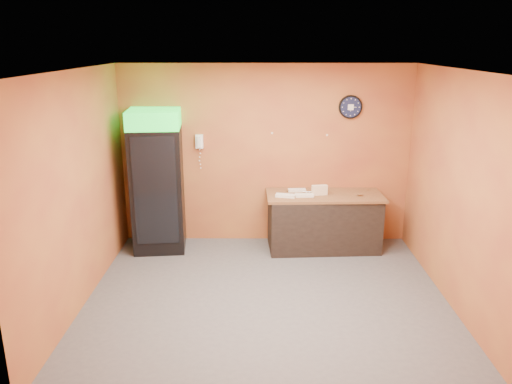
{
  "coord_description": "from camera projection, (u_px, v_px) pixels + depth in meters",
  "views": [
    {
      "loc": [
        -0.1,
        -5.63,
        3.09
      ],
      "look_at": [
        -0.14,
        0.6,
        1.22
      ],
      "focal_mm": 35.0,
      "sensor_mm": 36.0,
      "label": 1
    }
  ],
  "objects": [
    {
      "name": "wrapped_sandwich_left",
      "position": [
        285.0,
        196.0,
        7.44
      ],
      "size": [
        0.31,
        0.18,
        0.04
      ],
      "primitive_type": "cube",
      "rotation": [
        0.0,
        0.0,
        -0.22
      ],
      "color": "silver",
      "rests_on": "butcher_paper"
    },
    {
      "name": "right_wall",
      "position": [
        458.0,
        192.0,
        5.87
      ],
      "size": [
        0.02,
        4.0,
        2.8
      ],
      "primitive_type": "cube",
      "color": "#B57133",
      "rests_on": "floor"
    },
    {
      "name": "wrapped_sandwich_mid",
      "position": [
        304.0,
        195.0,
        7.46
      ],
      "size": [
        0.28,
        0.12,
        0.04
      ],
      "primitive_type": "cube",
      "rotation": [
        0.0,
        0.0,
        0.05
      ],
      "color": "silver",
      "rests_on": "butcher_paper"
    },
    {
      "name": "back_wall",
      "position": [
        265.0,
        155.0,
        7.8
      ],
      "size": [
        4.5,
        0.02,
        2.8
      ],
      "primitive_type": "cube",
      "color": "#B57133",
      "rests_on": "floor"
    },
    {
      "name": "wall_clock",
      "position": [
        350.0,
        107.0,
        7.54
      ],
      "size": [
        0.36,
        0.06,
        0.36
      ],
      "color": "black",
      "rests_on": "back_wall"
    },
    {
      "name": "beverage_cooler",
      "position": [
        157.0,
        183.0,
        7.53
      ],
      "size": [
        0.83,
        0.83,
        2.16
      ],
      "rotation": [
        0.0,
        0.0,
        0.1
      ],
      "color": "black",
      "rests_on": "floor"
    },
    {
      "name": "wrapped_sandwich_right",
      "position": [
        297.0,
        190.0,
        7.72
      ],
      "size": [
        0.28,
        0.12,
        0.04
      ],
      "primitive_type": "cube",
      "rotation": [
        0.0,
        0.0,
        0.06
      ],
      "color": "silver",
      "rests_on": "butcher_paper"
    },
    {
      "name": "butcher_paper",
      "position": [
        325.0,
        195.0,
        7.59
      ],
      "size": [
        1.78,
        0.81,
        0.04
      ],
      "primitive_type": "cube",
      "rotation": [
        0.0,
        0.0,
        0.03
      ],
      "color": "brown",
      "rests_on": "prep_counter"
    },
    {
      "name": "prep_counter",
      "position": [
        323.0,
        222.0,
        7.72
      ],
      "size": [
        1.72,
        0.84,
        0.84
      ],
      "primitive_type": "cube",
      "rotation": [
        0.0,
        0.0,
        0.06
      ],
      "color": "black",
      "rests_on": "floor"
    },
    {
      "name": "wall_phone",
      "position": [
        199.0,
        142.0,
        7.69
      ],
      "size": [
        0.12,
        0.1,
        0.21
      ],
      "color": "white",
      "rests_on": "back_wall"
    },
    {
      "name": "left_wall",
      "position": [
        77.0,
        192.0,
        5.89
      ],
      "size": [
        0.02,
        4.0,
        2.8
      ],
      "primitive_type": "cube",
      "color": "#B57133",
      "rests_on": "floor"
    },
    {
      "name": "ceiling",
      "position": [
        268.0,
        70.0,
        5.48
      ],
      "size": [
        4.5,
        4.0,
        0.02
      ],
      "primitive_type": "cube",
      "color": "white",
      "rests_on": "back_wall"
    },
    {
      "name": "kitchen_tool",
      "position": [
        313.0,
        191.0,
        7.66
      ],
      "size": [
        0.06,
        0.06,
        0.06
      ],
      "primitive_type": "cylinder",
      "color": "silver",
      "rests_on": "butcher_paper"
    },
    {
      "name": "sub_roll_stack",
      "position": [
        319.0,
        190.0,
        7.53
      ],
      "size": [
        0.25,
        0.12,
        0.15
      ],
      "rotation": [
        0.0,
        0.0,
        0.18
      ],
      "color": "beige",
      "rests_on": "butcher_paper"
    },
    {
      "name": "floor",
      "position": [
        267.0,
        298.0,
        6.28
      ],
      "size": [
        4.5,
        4.5,
        0.0
      ],
      "primitive_type": "plane",
      "color": "#47474C",
      "rests_on": "ground"
    }
  ]
}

